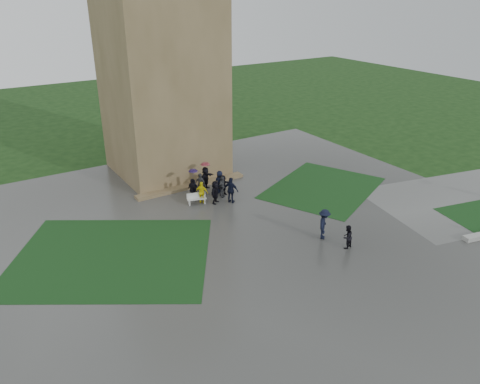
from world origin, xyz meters
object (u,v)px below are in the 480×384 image
bench (197,198)px  pedestrian_mid (324,224)px  tower (161,61)px  pedestrian_near (347,237)px

bench → pedestrian_mid: pedestrian_mid is taller
bench → pedestrian_mid: bearing=-47.8°
tower → pedestrian_near: 19.73m
pedestrian_mid → bench: bearing=72.3°
pedestrian_near → tower: bearing=-91.0°
bench → pedestrian_near: (4.68, -10.26, 0.33)m
bench → pedestrian_mid: 9.66m
pedestrian_near → bench: bearing=-78.1°
pedestrian_mid → pedestrian_near: size_ratio=1.31×
tower → pedestrian_mid: bearing=-78.5°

